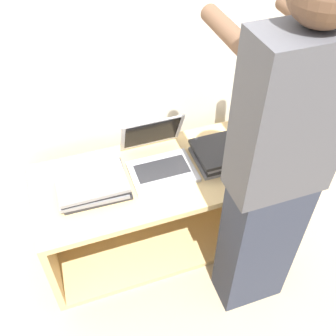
{
  "coord_description": "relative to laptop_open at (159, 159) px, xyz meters",
  "views": [
    {
      "loc": [
        -0.46,
        -1.12,
        2.07
      ],
      "look_at": [
        0.0,
        0.21,
        0.69
      ],
      "focal_mm": 42.0,
      "sensor_mm": 36.0,
      "label": 1
    }
  ],
  "objects": [
    {
      "name": "ground_plane",
      "position": [
        0.0,
        -0.36,
        -0.62
      ],
      "size": [
        12.0,
        12.0,
        0.0
      ],
      "primitive_type": "plane",
      "color": "tan"
    },
    {
      "name": "wall_back",
      "position": [
        0.0,
        0.34,
        0.58
      ],
      "size": [
        8.0,
        0.05,
        2.4
      ],
      "color": "beige",
      "rests_on": "ground_plane"
    },
    {
      "name": "cart",
      "position": [
        0.0,
        0.0,
        -0.34
      ],
      "size": [
        1.39,
        0.6,
        0.57
      ],
      "color": "tan",
      "rests_on": "ground_plane"
    },
    {
      "name": "laptop_open",
      "position": [
        0.0,
        0.0,
        0.0
      ],
      "size": [
        0.35,
        0.37,
        0.25
      ],
      "color": "#B7B7BC",
      "rests_on": "cart"
    },
    {
      "name": "laptop_stack_left",
      "position": [
        -0.38,
        -0.06,
        -0.01
      ],
      "size": [
        0.37,
        0.28,
        0.08
      ],
      "color": "#232326",
      "rests_on": "cart"
    },
    {
      "name": "laptop_stack_right",
      "position": [
        0.37,
        -0.06,
        -0.01
      ],
      "size": [
        0.36,
        0.27,
        0.08
      ],
      "color": "gray",
      "rests_on": "cart"
    },
    {
      "name": "person",
      "position": [
        0.33,
        -0.55,
        0.29
      ],
      "size": [
        0.4,
        0.54,
        1.79
      ],
      "color": "#2D3342",
      "rests_on": "ground_plane"
    }
  ]
}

